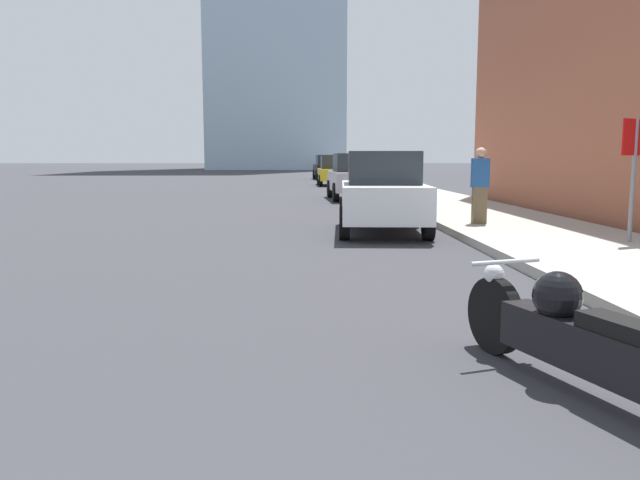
# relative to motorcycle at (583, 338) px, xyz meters

# --- Properties ---
(sidewalk) EXTENTS (3.36, 240.00, 0.15)m
(sidewalk) POSITION_rel_motorcycle_xyz_m (2.87, 35.36, -0.31)
(sidewalk) COLOR #9E998E
(sidewalk) RESTS_ON ground_plane
(motorcycle) EXTENTS (1.04, 2.51, 0.79)m
(motorcycle) POSITION_rel_motorcycle_xyz_m (0.00, 0.00, 0.00)
(motorcycle) COLOR black
(motorcycle) RESTS_ON ground_plane
(parked_car_white) EXTENTS (1.99, 3.90, 1.69)m
(parked_car_white) POSITION_rel_motorcycle_xyz_m (-0.13, 9.04, 0.45)
(parked_car_white) COLOR silver
(parked_car_white) RESTS_ON ground_plane
(parked_car_silver) EXTENTS (1.89, 4.10, 1.73)m
(parked_car_silver) POSITION_rel_motorcycle_xyz_m (0.18, 19.64, 0.48)
(parked_car_silver) COLOR #BCBCC1
(parked_car_silver) RESTS_ON ground_plane
(parked_car_yellow) EXTENTS (1.92, 4.19, 1.68)m
(parked_car_yellow) POSITION_rel_motorcycle_xyz_m (0.13, 31.97, 0.44)
(parked_car_yellow) COLOR gold
(parked_car_yellow) RESTS_ON ground_plane
(parked_car_black) EXTENTS (2.02, 4.04, 1.79)m
(parked_car_black) POSITION_rel_motorcycle_xyz_m (0.13, 42.33, 0.50)
(parked_car_black) COLOR black
(parked_car_black) RESTS_ON ground_plane
(stop_sign) EXTENTS (0.57, 0.26, 2.05)m
(stop_sign) POSITION_rel_motorcycle_xyz_m (3.71, 6.35, 1.16)
(stop_sign) COLOR slate
(stop_sign) RESTS_ON sidewalk
(pedestrian) EXTENTS (0.36, 0.23, 1.63)m
(pedestrian) POSITION_rel_motorcycle_xyz_m (2.03, 9.43, 0.60)
(pedestrian) COLOR brown
(pedestrian) RESTS_ON sidewalk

